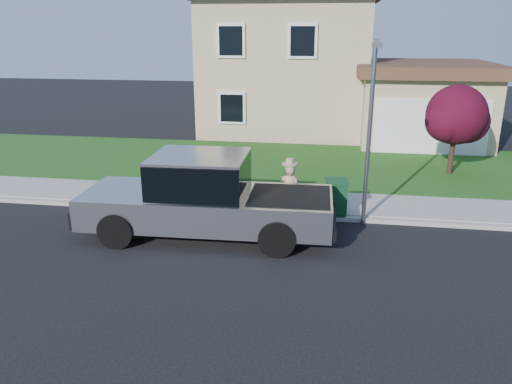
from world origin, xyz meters
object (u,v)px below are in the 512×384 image
ornamental_tree (457,118)px  trash_bin (336,196)px  woman (289,191)px  street_lamp (370,124)px  pickup_truck (206,199)px

ornamental_tree → trash_bin: (-4.10, -4.89, -1.50)m
trash_bin → woman: bearing=-170.8°
street_lamp → trash_bin: bearing=151.7°
pickup_truck → ornamental_tree: size_ratio=2.06×
woman → street_lamp: (2.06, -0.03, 1.94)m
woman → street_lamp: street_lamp is taller
woman → trash_bin: size_ratio=1.83×
trash_bin → pickup_truck: bearing=-158.3°
trash_bin → street_lamp: 2.31m
woman → ornamental_tree: (5.40, 5.26, 1.30)m
ornamental_tree → street_lamp: size_ratio=0.65×
ornamental_tree → trash_bin: 6.55m
trash_bin → street_lamp: (0.76, -0.40, 2.14)m
ornamental_tree → street_lamp: 6.29m
pickup_truck → street_lamp: (4.05, 1.38, 1.79)m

